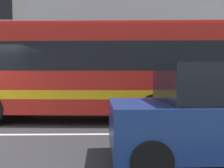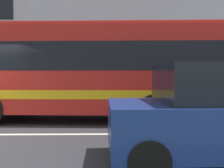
% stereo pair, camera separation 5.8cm
% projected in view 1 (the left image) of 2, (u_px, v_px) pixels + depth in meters
% --- Properties ---
extents(apartment_block_right, '(20.25, 10.18, 13.84)m').
position_uv_depth(apartment_block_right, '(165.00, 12.00, 21.48)').
color(apartment_block_right, silver).
rests_on(apartment_block_right, ground_plane).
extents(transit_bus, '(11.03, 3.02, 3.25)m').
position_uv_depth(transit_bus, '(131.00, 69.00, 8.79)').
color(transit_bus, red).
rests_on(transit_bus, ground_plane).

